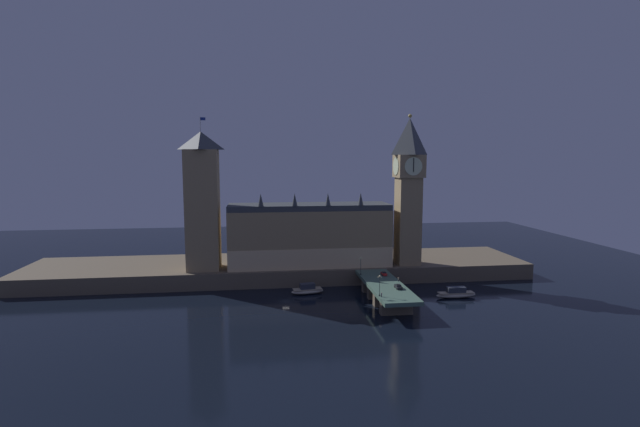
# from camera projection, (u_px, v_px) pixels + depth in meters

# --- Properties ---
(ground_plane) EXTENTS (400.00, 400.00, 0.00)m
(ground_plane) POSITION_uv_depth(u_px,v_px,m) (286.00, 301.00, 172.40)
(ground_plane) COLOR black
(embankment) EXTENTS (220.00, 42.00, 6.80)m
(embankment) POSITION_uv_depth(u_px,v_px,m) (281.00, 268.00, 210.42)
(embankment) COLOR brown
(embankment) RESTS_ON ground_plane
(parliament_hall) EXTENTS (69.38, 20.45, 32.03)m
(parliament_hall) POSITION_uv_depth(u_px,v_px,m) (309.00, 235.00, 201.72)
(parliament_hall) COLOR #9E845B
(parliament_hall) RESTS_ON embankment
(clock_tower) EXTENTS (11.96, 12.07, 65.07)m
(clock_tower) POSITION_uv_depth(u_px,v_px,m) (409.00, 186.00, 200.65)
(clock_tower) COLOR #9E845B
(clock_tower) RESTS_ON embankment
(victoria_tower) EXTENTS (13.52, 13.52, 63.15)m
(victoria_tower) POSITION_uv_depth(u_px,v_px,m) (203.00, 201.00, 191.80)
(victoria_tower) COLOR #9E845B
(victoria_tower) RESTS_ON embankment
(bridge) EXTENTS (13.04, 46.00, 6.78)m
(bridge) POSITION_uv_depth(u_px,v_px,m) (385.00, 290.00, 171.66)
(bridge) COLOR #476656
(bridge) RESTS_ON ground_plane
(car_southbound_lead) EXTENTS (2.07, 4.28, 1.48)m
(car_southbound_lead) POSITION_uv_depth(u_px,v_px,m) (398.00, 287.00, 165.15)
(car_southbound_lead) COLOR black
(car_southbound_lead) RESTS_ON bridge
(car_southbound_trail) EXTENTS (1.85, 4.08, 1.43)m
(car_southbound_trail) POSITION_uv_depth(u_px,v_px,m) (384.00, 274.00, 184.20)
(car_southbound_trail) COLOR red
(car_southbound_trail) RESTS_ON bridge
(pedestrian_near_rail) EXTENTS (0.38, 0.38, 1.57)m
(pedestrian_near_rail) POSITION_uv_depth(u_px,v_px,m) (382.00, 295.00, 154.97)
(pedestrian_near_rail) COLOR black
(pedestrian_near_rail) RESTS_ON bridge
(pedestrian_mid_walk) EXTENTS (0.38, 0.38, 1.65)m
(pedestrian_mid_walk) POSITION_uv_depth(u_px,v_px,m) (398.00, 279.00, 174.57)
(pedestrian_mid_walk) COLOR black
(pedestrian_mid_walk) RESTS_ON bridge
(street_lamp_near) EXTENTS (1.34, 0.60, 7.18)m
(street_lamp_near) POSITION_uv_depth(u_px,v_px,m) (380.00, 283.00, 155.59)
(street_lamp_near) COLOR #2D3333
(street_lamp_near) RESTS_ON bridge
(street_lamp_far) EXTENTS (1.34, 0.60, 7.26)m
(street_lamp_far) POSITION_uv_depth(u_px,v_px,m) (361.00, 264.00, 184.58)
(street_lamp_far) COLOR #2D3333
(street_lamp_far) RESTS_ON bridge
(boat_upstream) EXTENTS (13.40, 6.58, 4.19)m
(boat_upstream) POSITION_uv_depth(u_px,v_px,m) (307.00, 290.00, 182.10)
(boat_upstream) COLOR #B2A893
(boat_upstream) RESTS_ON ground_plane
(boat_downstream) EXTENTS (15.69, 4.44, 4.22)m
(boat_downstream) POSITION_uv_depth(u_px,v_px,m) (456.00, 294.00, 176.96)
(boat_downstream) COLOR #B2A893
(boat_downstream) RESTS_ON ground_plane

